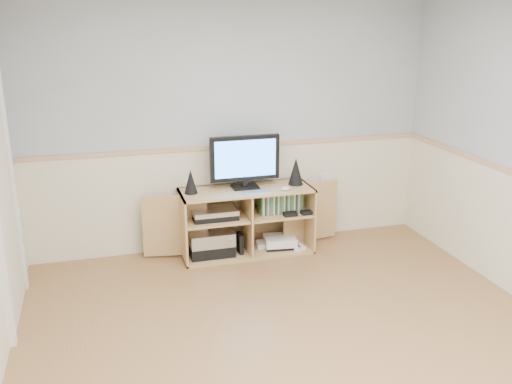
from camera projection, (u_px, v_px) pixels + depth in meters
room at (303, 189)px, 3.57m from camera, size 4.04×4.54×2.54m
media_cabinet at (245, 218)px, 5.62m from camera, size 2.00×0.48×0.65m
monitor at (245, 160)px, 5.44m from camera, size 0.68×0.18×0.51m
speaker_left at (191, 181)px, 5.32m from camera, size 0.12×0.12×0.23m
speaker_right at (296, 171)px, 5.59m from camera, size 0.15×0.15×0.27m
keyboard at (257, 192)px, 5.36m from camera, size 0.28×0.14×0.01m
mouse at (286, 189)px, 5.43m from camera, size 0.11×0.08×0.04m
av_components at (212, 235)px, 5.51m from camera, size 0.51×0.32×0.47m
game_consoles at (278, 242)px, 5.72m from camera, size 0.46×0.30×0.11m
game_cases at (280, 203)px, 5.60m from camera, size 0.42×0.14×0.19m
wall_outlet at (325, 180)px, 5.96m from camera, size 0.12×0.03×0.12m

